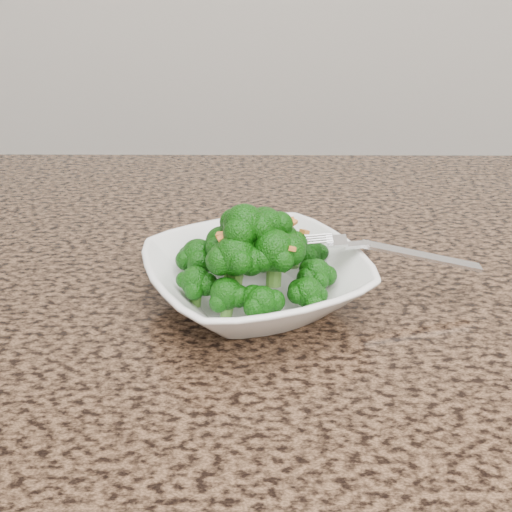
# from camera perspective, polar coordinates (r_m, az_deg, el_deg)

# --- Properties ---
(granite_counter) EXTENTS (1.64, 1.04, 0.03)m
(granite_counter) POSITION_cam_1_polar(r_m,az_deg,el_deg) (0.58, 13.56, -8.58)
(granite_counter) COLOR brown
(granite_counter) RESTS_ON cabinet
(bowl) EXTENTS (0.26, 0.26, 0.05)m
(bowl) POSITION_cam_1_polar(r_m,az_deg,el_deg) (0.60, -0.00, -2.18)
(bowl) COLOR white
(bowl) RESTS_ON granite_counter
(broccoli_pile) EXTENTS (0.18, 0.18, 0.06)m
(broccoli_pile) POSITION_cam_1_polar(r_m,az_deg,el_deg) (0.57, -0.00, 2.79)
(broccoli_pile) COLOR #0E4C08
(broccoli_pile) RESTS_ON bowl
(garlic_topping) EXTENTS (0.11, 0.11, 0.01)m
(garlic_topping) POSITION_cam_1_polar(r_m,az_deg,el_deg) (0.56, -0.00, 6.09)
(garlic_topping) COLOR orange
(garlic_topping) RESTS_ON broccoli_pile
(fork) EXTENTS (0.19, 0.03, 0.01)m
(fork) POSITION_cam_1_polar(r_m,az_deg,el_deg) (0.61, 9.39, 1.02)
(fork) COLOR silver
(fork) RESTS_ON bowl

